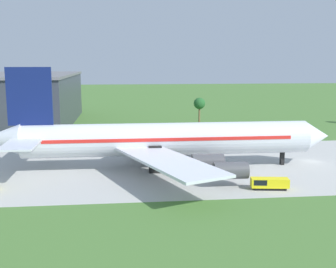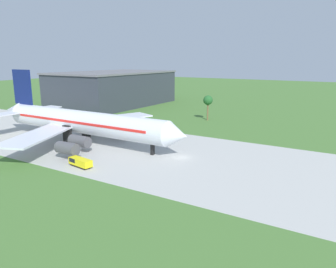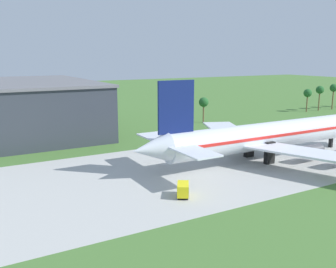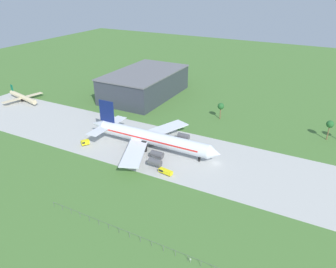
% 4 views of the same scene
% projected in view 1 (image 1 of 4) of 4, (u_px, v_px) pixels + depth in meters
% --- Properties ---
extents(ground_plane, '(600.00, 600.00, 0.00)m').
position_uv_depth(ground_plane, '(311.00, 162.00, 88.20)').
color(ground_plane, '#477233').
extents(taxiway_strip, '(320.00, 44.00, 0.02)m').
position_uv_depth(taxiway_strip, '(311.00, 162.00, 88.20)').
color(taxiway_strip, '#B2B2AD').
rests_on(taxiway_strip, ground_plane).
extents(jet_airliner, '(68.54, 53.89, 19.74)m').
position_uv_depth(jet_airliner, '(161.00, 139.00, 82.02)').
color(jet_airliner, silver).
rests_on(jet_airliner, ground_plane).
extents(baggage_tug, '(6.34, 2.88, 1.86)m').
position_uv_depth(baggage_tug, '(268.00, 183.00, 69.04)').
color(baggage_tug, black).
rests_on(baggage_tug, ground_plane).
extents(terminal_building, '(36.72, 61.20, 16.67)m').
position_uv_depth(terminal_building, '(17.00, 99.00, 138.95)').
color(terminal_building, '#333842').
rests_on(terminal_building, ground_plane).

